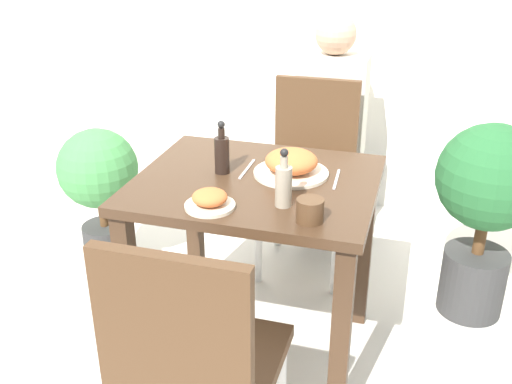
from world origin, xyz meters
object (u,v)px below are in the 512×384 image
(chair_far, at_px, (310,165))
(potted_plant_left, at_px, (100,186))
(food_plate, at_px, (291,164))
(person_figure, at_px, (331,131))
(condiment_bottle, at_px, (222,153))
(sauce_bottle, at_px, (284,184))
(potted_plant_right, at_px, (487,200))
(side_plate, at_px, (210,200))
(drink_cup, at_px, (310,210))
(chair_near, at_px, (193,361))

(chair_far, relative_size, potted_plant_left, 1.23)
(food_plate, xyz_separation_m, person_figure, (-0.02, 0.99, -0.21))
(food_plate, height_order, condiment_bottle, condiment_bottle)
(food_plate, relative_size, condiment_bottle, 1.38)
(food_plate, distance_m, sauce_bottle, 0.26)
(potted_plant_right, bearing_deg, potted_plant_left, -173.74)
(chair_far, bearing_deg, condiment_bottle, -104.74)
(side_plate, xyz_separation_m, condiment_bottle, (-0.06, 0.28, 0.05))
(drink_cup, bearing_deg, person_figure, 96.74)
(condiment_bottle, xyz_separation_m, potted_plant_left, (-0.71, 0.31, -0.35))
(side_plate, distance_m, potted_plant_left, 1.01)
(condiment_bottle, bearing_deg, food_plate, 11.56)
(chair_near, distance_m, food_plate, 0.82)
(chair_far, xyz_separation_m, drink_cup, (0.19, -0.99, 0.27))
(drink_cup, distance_m, potted_plant_left, 1.28)
(potted_plant_left, bearing_deg, food_plate, -15.30)
(person_figure, bearing_deg, side_plate, -97.18)
(side_plate, height_order, potted_plant_left, side_plate)
(chair_near, xyz_separation_m, condiment_bottle, (-0.16, 0.72, 0.31))
(chair_near, relative_size, chair_far, 1.00)
(chair_far, relative_size, side_plate, 5.58)
(chair_near, xyz_separation_m, potted_plant_left, (-0.87, 1.03, -0.04))
(chair_near, height_order, potted_plant_left, chair_near)
(drink_cup, height_order, condiment_bottle, condiment_bottle)
(chair_near, distance_m, chair_far, 1.43)
(potted_plant_left, height_order, potted_plant_right, potted_plant_right)
(sauce_bottle, distance_m, potted_plant_right, 1.02)
(drink_cup, height_order, person_figure, person_figure)
(side_plate, distance_m, condiment_bottle, 0.29)
(side_plate, bearing_deg, person_figure, 82.82)
(condiment_bottle, bearing_deg, potted_plant_left, 156.36)
(drink_cup, xyz_separation_m, condiment_bottle, (-0.38, 0.28, 0.04))
(chair_far, xyz_separation_m, condiment_bottle, (-0.19, -0.71, 0.31))
(side_plate, relative_size, potted_plant_right, 0.19)
(chair_near, height_order, person_figure, person_figure)
(food_plate, relative_size, side_plate, 1.66)
(food_plate, bearing_deg, sauce_bottle, -82.41)
(potted_plant_left, relative_size, person_figure, 0.63)
(drink_cup, height_order, potted_plant_right, potted_plant_right)
(chair_far, distance_m, condiment_bottle, 0.80)
(food_plate, distance_m, drink_cup, 0.36)
(sauce_bottle, distance_m, person_figure, 1.26)
(food_plate, distance_m, side_plate, 0.38)
(condiment_bottle, distance_m, potted_plant_right, 1.12)
(sauce_bottle, height_order, potted_plant_right, sauce_bottle)
(food_plate, bearing_deg, side_plate, -119.44)
(potted_plant_left, height_order, person_figure, person_figure)
(sauce_bottle, bearing_deg, chair_far, 95.59)
(chair_near, xyz_separation_m, potted_plant_right, (0.80, 1.21, 0.02))
(food_plate, bearing_deg, chair_far, 94.83)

